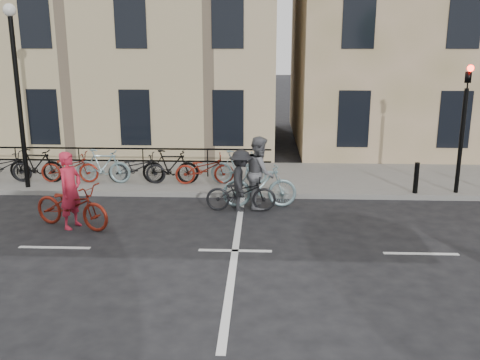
{
  "coord_description": "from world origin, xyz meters",
  "views": [
    {
      "loc": [
        0.59,
        -10.84,
        4.46
      ],
      "look_at": [
        0.02,
        1.89,
        1.1
      ],
      "focal_mm": 40.0,
      "sensor_mm": 36.0,
      "label": 1
    }
  ],
  "objects_px": {
    "cyclist_pink": "(71,202)",
    "cyclist_grey": "(260,179)",
    "lamp_post": "(16,74)",
    "traffic_light": "(464,113)",
    "cyclist_dark": "(241,187)"
  },
  "relations": [
    {
      "from": "lamp_post",
      "to": "cyclist_pink",
      "type": "relative_size",
      "value": 2.35
    },
    {
      "from": "lamp_post",
      "to": "cyclist_pink",
      "type": "bearing_deg",
      "value": -51.26
    },
    {
      "from": "lamp_post",
      "to": "cyclist_pink",
      "type": "height_order",
      "value": "lamp_post"
    },
    {
      "from": "traffic_light",
      "to": "cyclist_pink",
      "type": "bearing_deg",
      "value": -163.67
    },
    {
      "from": "traffic_light",
      "to": "cyclist_grey",
      "type": "bearing_deg",
      "value": -168.49
    },
    {
      "from": "lamp_post",
      "to": "cyclist_grey",
      "type": "distance_m",
      "value": 7.6
    },
    {
      "from": "cyclist_pink",
      "to": "cyclist_grey",
      "type": "height_order",
      "value": "cyclist_grey"
    },
    {
      "from": "cyclist_dark",
      "to": "cyclist_pink",
      "type": "bearing_deg",
      "value": 108.83
    },
    {
      "from": "lamp_post",
      "to": "traffic_light",
      "type": "bearing_deg",
      "value": -0.27
    },
    {
      "from": "lamp_post",
      "to": "cyclist_pink",
      "type": "distance_m",
      "value": 4.84
    },
    {
      "from": "cyclist_grey",
      "to": "lamp_post",
      "type": "bearing_deg",
      "value": 76.47
    },
    {
      "from": "lamp_post",
      "to": "cyclist_dark",
      "type": "relative_size",
      "value": 2.8
    },
    {
      "from": "traffic_light",
      "to": "lamp_post",
      "type": "relative_size",
      "value": 0.74
    },
    {
      "from": "lamp_post",
      "to": "cyclist_grey",
      "type": "bearing_deg",
      "value": -9.89
    },
    {
      "from": "lamp_post",
      "to": "cyclist_grey",
      "type": "relative_size",
      "value": 2.56
    }
  ]
}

